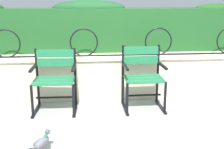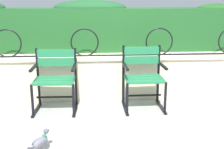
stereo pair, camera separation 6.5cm
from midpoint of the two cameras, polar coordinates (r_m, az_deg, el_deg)
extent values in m
plane|color=#9E9E99|center=(3.89, 0.58, -8.19)|extent=(60.00, 60.00, 0.00)
cube|color=beige|center=(4.51, -0.22, -0.66)|extent=(6.66, 0.35, 0.63)
cube|color=beige|center=(4.43, -0.23, 3.57)|extent=(6.66, 0.41, 0.05)
cylinder|color=black|center=(4.35, -0.16, 3.85)|extent=(6.14, 0.02, 0.02)
torus|color=black|center=(4.47, -19.72, 5.85)|extent=(0.42, 0.02, 0.42)
torus|color=black|center=(4.30, -5.03, 6.36)|extent=(0.42, 0.02, 0.42)
torus|color=black|center=(4.43, 9.80, 6.45)|extent=(0.42, 0.02, 0.42)
cube|color=#1E5123|center=(4.86, -0.64, 9.00)|extent=(6.53, 0.63, 0.69)
ellipsoid|color=#1A4723|center=(4.82, -3.97, 13.03)|extent=(1.20, 0.56, 0.27)
ellipsoid|color=#20521E|center=(5.32, 21.29, 12.26)|extent=(0.83, 0.56, 0.15)
cube|color=#237547|center=(3.86, -11.22, -1.72)|extent=(0.55, 0.14, 0.03)
cube|color=#237547|center=(3.99, -10.93, -1.16)|extent=(0.55, 0.14, 0.03)
cube|color=#237547|center=(4.12, -10.65, -0.63)|extent=(0.55, 0.14, 0.03)
cube|color=#237547|center=(4.14, -10.67, 4.16)|extent=(0.54, 0.05, 0.11)
cube|color=#237547|center=(4.17, -10.59, 2.42)|extent=(0.54, 0.05, 0.11)
cylinder|color=black|center=(4.19, -6.78, -0.46)|extent=(0.04, 0.04, 0.84)
cylinder|color=black|center=(3.84, -7.16, -5.07)|extent=(0.04, 0.04, 0.44)
cube|color=black|center=(4.09, -6.85, -6.89)|extent=(0.06, 0.52, 0.02)
cube|color=black|center=(3.91, -7.13, 1.41)|extent=(0.05, 0.40, 0.03)
cylinder|color=black|center=(4.27, -14.05, -0.53)|extent=(0.04, 0.04, 0.84)
cylinder|color=black|center=(3.93, -15.09, -5.04)|extent=(0.04, 0.04, 0.44)
cube|color=black|center=(4.17, -14.34, -6.84)|extent=(0.06, 0.52, 0.02)
cube|color=black|center=(3.99, -14.90, 1.30)|extent=(0.05, 0.40, 0.03)
cylinder|color=black|center=(4.06, -10.76, -4.44)|extent=(0.52, 0.04, 0.03)
cube|color=#237547|center=(3.89, 7.25, -1.42)|extent=(0.52, 0.13, 0.03)
cube|color=#237547|center=(4.01, 6.85, -0.88)|extent=(0.52, 0.13, 0.03)
cube|color=#237547|center=(4.14, 6.48, -0.36)|extent=(0.52, 0.13, 0.03)
cube|color=#237547|center=(4.16, 6.35, 4.75)|extent=(0.52, 0.04, 0.11)
cube|color=#237547|center=(4.19, 6.29, 2.88)|extent=(0.52, 0.04, 0.11)
cylinder|color=black|center=(4.30, 9.62, 0.05)|extent=(0.04, 0.04, 0.87)
cylinder|color=black|center=(3.97, 11.01, -4.59)|extent=(0.04, 0.04, 0.44)
cube|color=black|center=(4.21, 10.17, -6.40)|extent=(0.05, 0.52, 0.02)
cube|color=black|center=(4.03, 10.57, 1.68)|extent=(0.04, 0.40, 0.03)
cylinder|color=black|center=(4.20, 2.71, -0.11)|extent=(0.04, 0.04, 0.87)
cylinder|color=black|center=(3.86, 3.51, -4.88)|extent=(0.04, 0.04, 0.44)
cube|color=black|center=(4.11, 3.08, -6.72)|extent=(0.05, 0.52, 0.02)
cube|color=black|center=(3.92, 3.20, 1.56)|extent=(0.04, 0.40, 0.03)
cylinder|color=black|center=(4.09, 6.75, -4.14)|extent=(0.50, 0.03, 0.03)
ellipsoid|color=slate|center=(3.08, -13.43, -13.05)|extent=(0.19, 0.21, 0.11)
cylinder|color=#2D6B56|center=(3.10, -12.62, -12.00)|extent=(0.07, 0.08, 0.06)
sphere|color=#55555D|center=(3.09, -12.39, -10.95)|extent=(0.06, 0.06, 0.06)
cone|color=black|center=(3.12, -11.99, -10.82)|extent=(0.02, 0.03, 0.01)
cone|color=#4A4A52|center=(3.01, -14.94, -13.97)|extent=(0.09, 0.10, 0.06)
ellipsoid|color=#5B5B63|center=(3.09, -14.16, -12.83)|extent=(0.10, 0.13, 0.07)
ellipsoid|color=#5B5B63|center=(3.04, -12.96, -13.26)|extent=(0.10, 0.13, 0.07)
cylinder|color=#C6515B|center=(3.13, -13.46, -14.19)|extent=(0.01, 0.01, 0.05)
camera|label=1|loc=(0.03, -89.51, 0.13)|focal=46.01mm
camera|label=2|loc=(0.03, 90.49, -0.13)|focal=46.01mm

